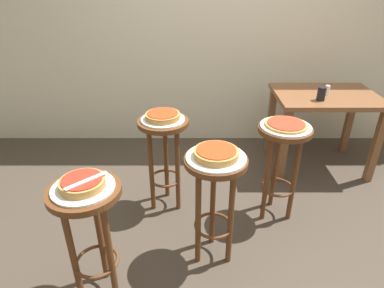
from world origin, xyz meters
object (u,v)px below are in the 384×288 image
(pizza_foreground, at_px, (81,183))
(stool_middle, at_px, (214,187))
(serving_plate_foreground, at_px, (82,188))
(pizza_middle, at_px, (215,153))
(serving_plate_middle, at_px, (215,157))
(cup_near_edge, at_px, (320,94))
(serving_plate_rear, at_px, (162,119))
(pizza_server_knife, at_px, (85,181))
(stool_leftside, at_px, (280,153))
(pizza_rear, at_px, (161,116))
(condiment_shaker, at_px, (326,90))
(dining_table, at_px, (323,107))
(stool_foreground, at_px, (88,221))
(pizza_leftside, at_px, (285,124))
(serving_plate_leftside, at_px, (284,126))
(stool_rear, at_px, (163,145))

(pizza_foreground, height_order, stool_middle, pizza_foreground)
(serving_plate_foreground, height_order, pizza_middle, pizza_middle)
(serving_plate_middle, bearing_deg, stool_middle, -90.00)
(pizza_foreground, height_order, cup_near_edge, cup_near_edge)
(stool_middle, bearing_deg, serving_plate_rear, 122.53)
(serving_plate_rear, height_order, pizza_server_knife, pizza_server_knife)
(cup_near_edge, bearing_deg, pizza_foreground, -141.19)
(pizza_middle, xyz_separation_m, stool_leftside, (0.50, 0.42, -0.24))
(pizza_rear, xyz_separation_m, condiment_shaker, (1.39, 0.60, -0.01))
(serving_plate_rear, height_order, dining_table, serving_plate_rear)
(stool_foreground, relative_size, serving_plate_middle, 2.14)
(stool_foreground, distance_m, pizza_foreground, 0.24)
(serving_plate_foreground, relative_size, dining_table, 0.35)
(serving_plate_foreground, height_order, stool_middle, serving_plate_foreground)
(pizza_leftside, height_order, serving_plate_rear, pizza_leftside)
(cup_near_edge, bearing_deg, serving_plate_foreground, -141.19)
(serving_plate_foreground, relative_size, serving_plate_rear, 0.99)
(stool_foreground, distance_m, stool_leftside, 1.38)
(stool_middle, bearing_deg, dining_table, 47.69)
(serving_plate_foreground, xyz_separation_m, pizza_rear, (0.33, 0.84, 0.03))
(serving_plate_foreground, xyz_separation_m, pizza_leftside, (1.17, 0.72, 0.02))
(stool_middle, bearing_deg, cup_near_edge, 46.79)
(stool_leftside, bearing_deg, stool_middle, -140.09)
(stool_foreground, bearing_deg, condiment_shaker, 39.88)
(serving_plate_leftside, height_order, cup_near_edge, cup_near_edge)
(cup_near_edge, bearing_deg, serving_plate_rear, -160.22)
(serving_plate_middle, distance_m, stool_rear, 0.67)
(stool_middle, distance_m, stool_rear, 0.64)
(pizza_foreground, height_order, stool_rear, pizza_foreground)
(serving_plate_leftside, distance_m, pizza_server_knife, 1.36)
(pizza_rear, distance_m, condiment_shaker, 1.51)
(condiment_shaker, bearing_deg, dining_table, 60.26)
(serving_plate_foreground, relative_size, pizza_middle, 1.20)
(serving_plate_rear, bearing_deg, condiment_shaker, 23.29)
(stool_foreground, xyz_separation_m, pizza_rear, (0.33, 0.84, 0.24))
(stool_rear, xyz_separation_m, dining_table, (1.40, 0.62, 0.05))
(stool_foreground, relative_size, condiment_shaker, 8.77)
(stool_leftside, distance_m, serving_plate_leftside, 0.21)
(serving_plate_rear, bearing_deg, stool_leftside, -8.08)
(stool_foreground, xyz_separation_m, stool_rear, (0.33, 0.84, 0.00))
(serving_plate_foreground, height_order, stool_rear, serving_plate_foreground)
(stool_rear, bearing_deg, pizza_server_knife, -109.11)
(stool_foreground, relative_size, serving_plate_leftside, 2.15)
(pizza_middle, relative_size, pizza_server_knife, 1.17)
(serving_plate_foreground, relative_size, stool_rear, 0.42)
(pizza_foreground, xyz_separation_m, stool_rear, (0.33, 0.84, -0.24))
(pizza_rear, height_order, dining_table, pizza_rear)
(pizza_middle, bearing_deg, serving_plate_foreground, -156.31)
(serving_plate_foreground, bearing_deg, pizza_rear, 68.66)
(pizza_leftside, xyz_separation_m, pizza_server_knife, (-1.14, -0.74, 0.04))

